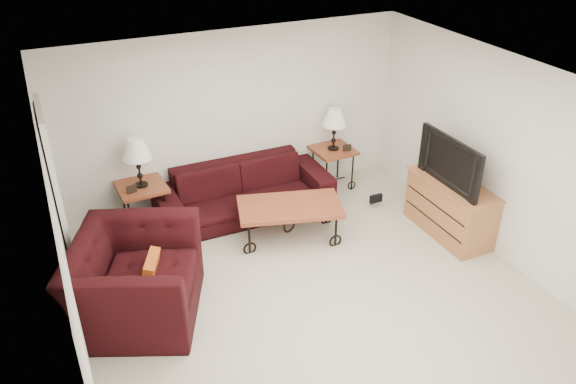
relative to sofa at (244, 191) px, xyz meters
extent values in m
plane|color=beige|center=(0.07, -2.02, -0.36)|extent=(5.00, 5.00, 0.00)
cube|color=white|center=(0.07, 0.48, 0.89)|extent=(5.00, 0.02, 2.50)
cube|color=white|center=(0.07, -4.52, 0.89)|extent=(5.00, 0.02, 2.50)
cube|color=white|center=(-2.43, -2.02, 0.89)|extent=(0.02, 5.00, 2.50)
cube|color=white|center=(2.57, -2.02, 0.89)|extent=(0.02, 5.00, 2.50)
plane|color=white|center=(0.07, -2.02, 2.14)|extent=(5.00, 5.00, 0.00)
cube|color=black|center=(-2.40, -0.37, 0.66)|extent=(0.08, 0.94, 2.04)
imported|color=black|center=(0.00, 0.00, 0.00)|extent=(2.45, 0.96, 0.71)
cube|color=#974A26|center=(-1.36, 0.18, -0.02)|extent=(0.64, 0.64, 0.67)
cube|color=#974A26|center=(1.50, 0.18, -0.04)|extent=(0.61, 0.61, 0.64)
cube|color=black|center=(-1.51, 0.03, 0.36)|extent=(0.13, 0.05, 0.11)
cube|color=black|center=(1.65, 0.03, 0.33)|extent=(0.13, 0.04, 0.11)
cube|color=#974A26|center=(0.32, -0.84, -0.11)|extent=(1.48, 1.06, 0.50)
imported|color=black|center=(-1.81, -1.50, 0.11)|extent=(1.72, 1.82, 0.93)
cube|color=#C35F19|center=(-1.66, -1.55, 0.16)|extent=(0.27, 0.43, 0.42)
cube|color=#C37C48|center=(2.30, -1.61, 0.02)|extent=(0.53, 1.26, 0.76)
imported|color=black|center=(2.28, -1.61, 0.72)|extent=(0.15, 1.13, 0.65)
ellipsoid|color=black|center=(1.77, -0.56, -0.17)|extent=(0.29, 0.23, 0.38)
camera|label=1|loc=(-2.35, -6.60, 3.92)|focal=35.65mm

